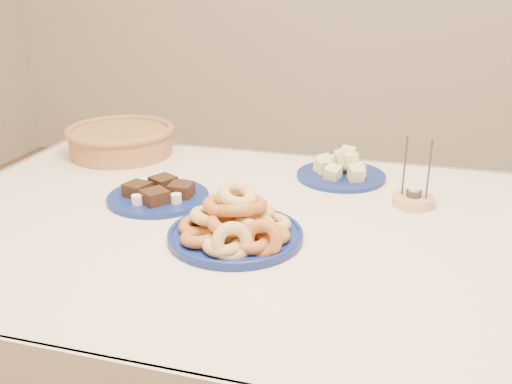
% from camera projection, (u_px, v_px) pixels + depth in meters
% --- Properties ---
extents(dining_table, '(1.71, 1.11, 0.75)m').
position_uv_depth(dining_table, '(262.00, 263.00, 1.39)').
color(dining_table, brown).
rests_on(dining_table, ground).
extents(donut_platter, '(0.40, 0.40, 0.14)m').
position_uv_depth(donut_platter, '(236.00, 225.00, 1.26)').
color(donut_platter, navy).
rests_on(donut_platter, dining_table).
extents(melon_plate, '(0.32, 0.32, 0.09)m').
position_uv_depth(melon_plate, '(342.00, 170.00, 1.65)').
color(melon_plate, navy).
rests_on(melon_plate, dining_table).
extents(brownie_plate, '(0.34, 0.34, 0.05)m').
position_uv_depth(brownie_plate, '(158.00, 195.00, 1.49)').
color(brownie_plate, navy).
rests_on(brownie_plate, dining_table).
extents(wicker_basket, '(0.43, 0.43, 0.09)m').
position_uv_depth(wicker_basket, '(121.00, 139.00, 1.84)').
color(wicker_basket, brown).
rests_on(wicker_basket, dining_table).
extents(candle_holder, '(0.13, 0.13, 0.18)m').
position_uv_depth(candle_holder, '(413.00, 199.00, 1.46)').
color(candle_holder, tan).
rests_on(candle_holder, dining_table).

